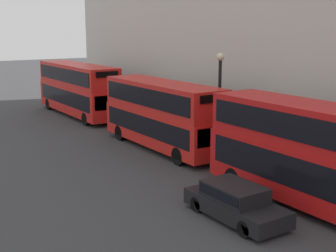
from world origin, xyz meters
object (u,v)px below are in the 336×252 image
bus_leading (314,152)px  bus_second_in_queue (162,112)px  bus_third_in_queue (78,87)px  car_hatchback (235,201)px

bus_leading → bus_second_in_queue: 11.46m
bus_third_in_queue → bus_leading: bearing=-90.0°
bus_third_in_queue → bus_second_in_queue: bearing=-90.0°
bus_second_in_queue → car_hatchback: bearing=-107.8°
car_hatchback → bus_third_in_queue: bearing=81.9°
bus_second_in_queue → car_hatchback: 11.25m
bus_leading → bus_third_in_queue: (0.00, 24.61, -0.00)m
car_hatchback → bus_leading: bearing=-14.0°
bus_third_in_queue → car_hatchback: bus_third_in_queue is taller
bus_leading → car_hatchback: 3.88m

